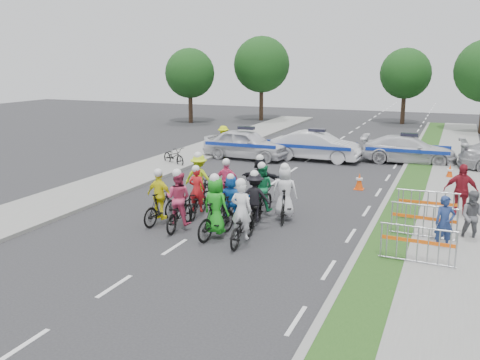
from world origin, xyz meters
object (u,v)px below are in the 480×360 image
at_px(parked_bike, 174,156).
at_px(tree_0, 190,73).
at_px(rider_10, 199,184).
at_px(barrier_0, 417,247).
at_px(rider_7, 285,198).
at_px(barrier_1, 423,223).
at_px(spectator_1, 473,217).
at_px(spectator_2, 461,191).
at_px(rider_1, 216,213).
at_px(spectator_0, 445,223).
at_px(police_car_2, 409,150).
at_px(marshal_hiviz, 223,141).
at_px(police_car_1, 317,146).
at_px(rider_0, 242,222).
at_px(rider_6, 197,199).
at_px(rider_4, 255,204).
at_px(rider_8, 262,195).
at_px(tree_4, 405,74).
at_px(cone_0, 359,181).
at_px(police_car_0, 246,144).
at_px(barrier_2, 427,207).
at_px(tree_3, 262,65).
at_px(rider_11, 260,184).
at_px(rider_9, 227,189).
at_px(rider_3, 160,203).
at_px(rider_5, 232,202).
at_px(rider_2, 179,207).
at_px(cone_1, 450,172).

xyz_separation_m(parked_bike, tree_0, (-7.92, 17.17, 3.70)).
relative_size(rider_10, barrier_0, 1.02).
bearing_deg(rider_7, barrier_1, 164.22).
bearing_deg(spectator_1, spectator_2, 100.25).
relative_size(rider_1, spectator_0, 1.28).
distance_m(rider_1, police_car_2, 15.54).
bearing_deg(marshal_hiviz, police_car_1, -167.39).
relative_size(rider_0, rider_6, 1.08).
bearing_deg(rider_1, spectator_0, -156.55).
height_order(rider_0, rider_4, rider_0).
bearing_deg(rider_8, spectator_1, 175.68).
xyz_separation_m(rider_10, parked_bike, (-4.65, 6.32, -0.30)).
relative_size(spectator_1, tree_4, 0.25).
bearing_deg(cone_0, barrier_0, -70.05).
height_order(police_car_0, marshal_hiviz, marshal_hiviz).
distance_m(marshal_hiviz, barrier_2, 14.58).
bearing_deg(rider_10, tree_3, -77.37).
bearing_deg(barrier_0, tree_4, 96.42).
bearing_deg(barrier_0, rider_6, 164.94).
distance_m(rider_4, police_car_2, 13.82).
height_order(rider_11, barrier_2, rider_11).
relative_size(police_car_2, tree_0, 0.78).
height_order(spectator_2, barrier_2, spectator_2).
height_order(rider_9, barrier_0, rider_9).
distance_m(barrier_0, cone_0, 8.65).
relative_size(rider_0, spectator_0, 1.27).
bearing_deg(rider_7, rider_9, -26.89).
xyz_separation_m(police_car_1, cone_0, (3.34, -5.76, -0.44)).
bearing_deg(barrier_0, tree_3, 116.94).
height_order(rider_3, rider_5, rider_3).
bearing_deg(tree_0, barrier_0, -52.42).
bearing_deg(rider_8, rider_0, 97.94).
bearing_deg(marshal_hiviz, tree_4, -106.81).
height_order(police_car_2, tree_0, tree_0).
height_order(rider_0, police_car_1, rider_0).
bearing_deg(rider_8, rider_5, 64.05).
bearing_deg(police_car_1, rider_6, 175.23).
xyz_separation_m(rider_0, barrier_0, (4.99, 0.06, -0.11)).
bearing_deg(tree_4, barrier_1, -83.11).
relative_size(rider_2, police_car_2, 0.41).
height_order(barrier_2, cone_1, barrier_2).
bearing_deg(barrier_2, barrier_0, -90.00).
height_order(rider_10, spectator_2, rider_10).
bearing_deg(rider_10, parked_bike, -56.45).
bearing_deg(tree_3, tree_0, -141.34).
distance_m(rider_4, rider_8, 1.32).
distance_m(rider_4, barrier_0, 5.53).
distance_m(rider_7, police_car_1, 11.33).
height_order(rider_0, rider_3, rider_0).
distance_m(rider_5, cone_0, 7.14).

